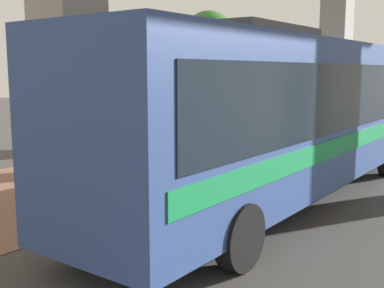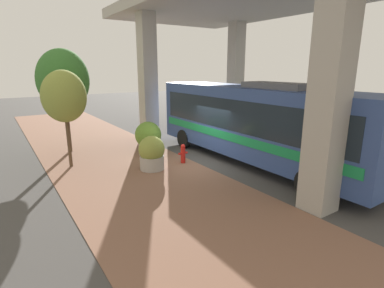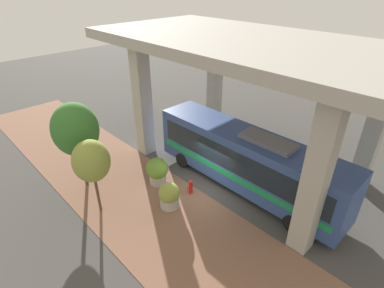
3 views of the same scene
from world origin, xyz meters
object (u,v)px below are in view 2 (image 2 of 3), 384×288
bus (254,120)px  planter_front (148,138)px  street_tree_far (63,80)px  fire_hydrant (183,154)px  street_tree_near (64,97)px  planter_middle (152,153)px

bus → planter_front: 5.23m
planter_front → street_tree_far: (-3.15, 2.84, 2.80)m
fire_hydrant → planter_front: size_ratio=0.53×
street_tree_near → bus: bearing=-30.1°
fire_hydrant → planter_middle: planter_middle is taller
bus → fire_hydrant: 3.54m
fire_hydrant → planter_front: planter_front is taller
planter_front → planter_middle: (-0.83, -2.06, -0.17)m
bus → planter_front: bearing=131.7°
street_tree_far → planter_middle: bearing=-64.6°
street_tree_far → planter_front: bearing=-42.0°
bus → fire_hydrant: bearing=146.3°
planter_front → street_tree_far: size_ratio=0.33×
bus → planter_middle: 4.76m
street_tree_near → street_tree_far: street_tree_far is taller
bus → planter_middle: bus is taller
street_tree_far → bus: bearing=-45.5°
street_tree_near → street_tree_far: bearing=78.4°
fire_hydrant → planter_front: 2.23m
fire_hydrant → planter_middle: 1.60m
fire_hydrant → street_tree_far: 7.04m
fire_hydrant → planter_middle: (-1.58, -0.01, 0.27)m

